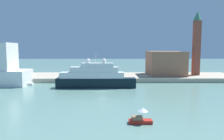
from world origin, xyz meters
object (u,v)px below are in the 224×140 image
at_px(bell_tower, 197,41).
at_px(mooring_bollard, 103,77).
at_px(small_motorboat, 140,118).
at_px(harbor_building, 165,63).
at_px(parked_car, 65,76).
at_px(work_barge, 26,84).
at_px(person_figure, 80,75).
at_px(large_yacht, 95,78).

relative_size(bell_tower, mooring_bollard, 41.47).
xyz_separation_m(small_motorboat, harbor_building, (18.19, 55.29, 5.69)).
bearing_deg(parked_car, mooring_bollard, -5.25).
bearing_deg(small_motorboat, harbor_building, 71.79).
bearing_deg(harbor_building, work_barge, -163.45).
relative_size(harbor_building, bell_tower, 0.58).
distance_m(bell_tower, person_figure, 50.65).
relative_size(large_yacht, person_figure, 16.13).
bearing_deg(large_yacht, mooring_bollard, 78.57).
bearing_deg(harbor_building, person_figure, -172.21).
height_order(harbor_building, parked_car, harbor_building).
height_order(bell_tower, parked_car, bell_tower).
height_order(large_yacht, person_figure, large_yacht).
height_order(small_motorboat, parked_car, parked_car).
xyz_separation_m(bell_tower, parked_car, (-54.22, -7.92, -13.78)).
bearing_deg(large_yacht, harbor_building, 36.29).
distance_m(large_yacht, bell_tower, 48.08).
bearing_deg(harbor_building, large_yacht, -143.71).
bearing_deg(person_figure, large_yacht, -66.37).
distance_m(small_motorboat, harbor_building, 58.49).
bearing_deg(small_motorboat, person_figure, 109.06).
xyz_separation_m(large_yacht, parked_car, (-12.69, 12.70, -1.09)).
distance_m(bell_tower, mooring_bollard, 42.70).
distance_m(large_yacht, work_barge, 25.59).
bearing_deg(small_motorboat, work_barge, 131.84).
xyz_separation_m(small_motorboat, mooring_bollard, (-8.08, 45.65, 1.00)).
bearing_deg(parked_car, work_barge, -148.06).
relative_size(bell_tower, person_figure, 16.42).
bearing_deg(harbor_building, parked_car, -168.67).
distance_m(bell_tower, parked_car, 56.50).
relative_size(small_motorboat, person_figure, 2.51).
relative_size(small_motorboat, work_barge, 0.80).
bearing_deg(mooring_bollard, person_figure, 152.92).
relative_size(large_yacht, mooring_bollard, 40.73).
height_order(parked_car, person_figure, person_figure).
height_order(harbor_building, bell_tower, bell_tower).
bearing_deg(bell_tower, person_figure, -174.67).
distance_m(large_yacht, parked_car, 17.99).
xyz_separation_m(work_barge, person_figure, (17.86, 11.01, 2.03)).
height_order(small_motorboat, person_figure, person_figure).
relative_size(work_barge, person_figure, 3.14).
xyz_separation_m(harbor_building, mooring_bollard, (-26.27, -9.64, -4.69)).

